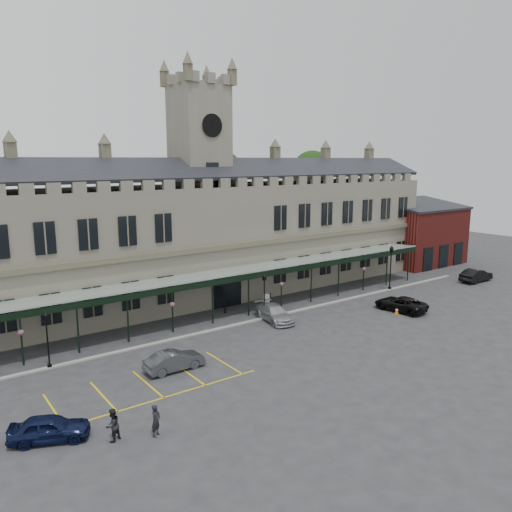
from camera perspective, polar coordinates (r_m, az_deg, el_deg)
ground at (r=42.74m, az=4.79°, el=-9.18°), size 140.00×140.00×0.00m
station_building at (r=53.80m, az=-6.22°, el=2.12°), size 60.00×10.36×17.30m
clock_tower at (r=53.27m, az=-6.41°, el=9.21°), size 5.60×5.60×24.80m
canopy at (r=47.63m, az=-1.04°, el=-3.98°), size 50.00×4.10×4.30m
brick_annex at (r=74.98m, az=18.22°, el=2.35°), size 12.40×8.36×9.23m
kerb at (r=46.77m, az=0.36°, el=-7.26°), size 60.00×0.40×0.12m
parking_markings at (r=34.59m, az=-11.93°, el=-14.42°), size 16.00×6.00×0.01m
tree_behind_mid at (r=65.10m, az=-4.18°, el=9.29°), size 6.00×6.00×16.00m
tree_behind_right at (r=74.78m, az=6.43°, el=9.47°), size 6.00×6.00×16.00m
lamp_post_left at (r=38.58m, az=-22.77°, el=-8.30°), size 0.40×0.40×4.26m
lamp_post_mid at (r=46.31m, az=0.96°, el=-4.15°), size 0.42×0.42×4.41m
lamp_post_right at (r=58.65m, az=15.15°, el=-0.85°), size 0.49×0.49×5.16m
traffic_cone at (r=50.32m, az=15.78°, el=-6.05°), size 0.40×0.40×0.64m
sign_board at (r=51.32m, az=1.20°, el=-5.00°), size 0.66×0.25×1.17m
bollard_left at (r=48.77m, az=-3.55°, el=-5.98°), size 0.17×0.17×0.97m
bollard_right at (r=52.46m, az=1.62°, el=-4.76°), size 0.17×0.17×0.94m
car_left_a at (r=30.01m, az=-22.54°, el=-17.73°), size 4.45×3.16×1.41m
car_left_b at (r=36.49m, az=-9.29°, el=-11.72°), size 4.31×1.51×1.42m
car_taxi at (r=46.38m, az=2.11°, el=-6.55°), size 2.84×5.30×1.46m
car_van at (r=51.36m, az=16.19°, el=-5.26°), size 3.04×5.44×1.44m
car_right_b at (r=66.54m, az=23.85°, el=-2.03°), size 4.89×1.74×1.61m
person_a at (r=28.76m, az=-11.37°, el=-17.95°), size 0.78×0.72×1.78m
person_b at (r=28.81m, az=-16.09°, el=-18.08°), size 1.09×1.00×1.82m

